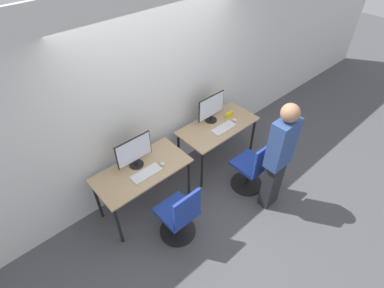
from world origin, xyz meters
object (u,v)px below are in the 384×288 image
(monitor_left, at_px, (134,152))
(office_chair_left, at_px, (180,217))
(monitor_right, at_px, (211,108))
(mouse_right, at_px, (234,120))
(office_chair_right, at_px, (252,169))
(mouse_left, at_px, (162,164))
(keyboard_right, at_px, (224,128))
(person_right, at_px, (279,155))
(keyboard_left, at_px, (146,173))

(monitor_left, height_order, office_chair_left, monitor_left)
(monitor_right, bearing_deg, mouse_right, -44.03)
(office_chair_right, bearing_deg, mouse_left, 149.79)
(keyboard_right, relative_size, mouse_right, 4.48)
(keyboard_right, bearing_deg, monitor_right, 90.00)
(office_chair_right, height_order, person_right, person_right)
(mouse_left, bearing_deg, keyboard_right, -0.66)
(monitor_left, relative_size, mouse_right, 5.63)
(mouse_right, bearing_deg, monitor_right, 135.97)
(office_chair_right, bearing_deg, person_right, -94.48)
(monitor_right, height_order, person_right, person_right)
(mouse_left, bearing_deg, monitor_right, 12.96)
(monitor_left, height_order, mouse_left, monitor_left)
(monitor_left, distance_m, office_chair_right, 1.74)
(mouse_right, distance_m, person_right, 1.09)
(keyboard_left, distance_m, office_chair_right, 1.57)
(monitor_left, height_order, keyboard_left, monitor_left)
(monitor_right, relative_size, office_chair_right, 0.55)
(keyboard_left, bearing_deg, mouse_left, 0.08)
(keyboard_left, height_order, monitor_right, monitor_right)
(office_chair_right, distance_m, person_right, 0.66)
(monitor_left, distance_m, person_right, 1.83)
(mouse_left, height_order, mouse_right, same)
(monitor_left, bearing_deg, person_right, -42.59)
(mouse_right, bearing_deg, keyboard_left, -179.62)
(keyboard_left, xyz_separation_m, monitor_right, (1.41, 0.27, 0.22))
(mouse_left, bearing_deg, person_right, -43.02)
(office_chair_right, relative_size, person_right, 0.54)
(office_chair_right, bearing_deg, keyboard_left, 154.68)
(mouse_right, height_order, person_right, person_right)
(office_chair_left, xyz_separation_m, office_chair_right, (1.33, -0.07, 0.00))
(office_chair_left, height_order, mouse_right, office_chair_left)
(mouse_left, height_order, monitor_right, monitor_right)
(monitor_left, xyz_separation_m, keyboard_right, (1.41, -0.23, -0.22))
(monitor_left, height_order, monitor_right, same)
(mouse_left, xyz_separation_m, monitor_right, (1.15, 0.27, 0.22))
(mouse_left, xyz_separation_m, office_chair_right, (1.12, -0.65, -0.38))
(office_chair_left, bearing_deg, mouse_right, 20.02)
(monitor_left, distance_m, mouse_right, 1.70)
(keyboard_right, height_order, office_chair_right, office_chair_right)
(mouse_left, height_order, office_chair_left, office_chair_left)
(monitor_right, height_order, mouse_right, monitor_right)
(monitor_right, relative_size, person_right, 0.30)
(mouse_left, bearing_deg, monitor_left, 139.29)
(keyboard_left, relative_size, mouse_left, 4.48)
(monitor_left, relative_size, person_right, 0.30)
(monitor_left, distance_m, keyboard_right, 1.45)
(keyboard_left, distance_m, person_right, 1.70)
(mouse_left, distance_m, keyboard_right, 1.15)
(monitor_left, distance_m, mouse_left, 0.40)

